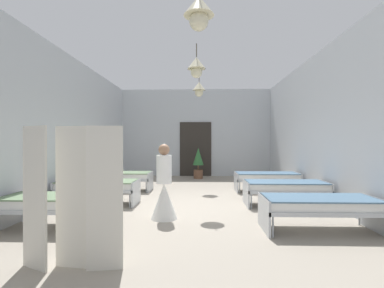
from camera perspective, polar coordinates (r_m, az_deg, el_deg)
The scene contains 11 objects.
ground_plane at distance 6.87m, azimuth -0.26°, elevation -12.72°, with size 7.21×12.13×0.10m, color #9E9384.
room_shell at distance 8.09m, azimuth 0.12°, elevation 3.46°, with size 7.01×11.73×3.87m.
bed_left_row_0 at distance 5.50m, azimuth -25.72°, elevation -10.85°, with size 1.90×0.84×0.57m.
bed_right_row_0 at distance 5.29m, azimuth 24.57°, elevation -11.29°, with size 1.90×0.84×0.57m.
bed_left_row_1 at distance 7.22m, azimuth -18.64°, elevation -8.15°, with size 1.90×0.84×0.57m.
bed_right_row_1 at distance 7.06m, azimuth 18.55°, elevation -8.34°, with size 1.90×0.84×0.57m.
bed_left_row_2 at distance 9.00m, azimuth -14.37°, elevation -6.45°, with size 1.90×0.84×0.57m.
bed_right_row_2 at distance 8.88m, azimuth 15.00°, elevation -6.54°, with size 1.90×0.84×0.57m.
nurse_near_aisle at distance 5.58m, azimuth -5.73°, elevation -9.71°, with size 0.52×0.52×1.49m.
potted_plant at distance 11.56m, azimuth 1.28°, elevation -3.54°, with size 0.44×0.44×1.27m.
privacy_screen at distance 3.67m, azimuth -23.60°, elevation -9.96°, with size 1.25×0.21×1.70m.
Camera 1 is at (0.25, -6.68, 1.51)m, focal length 26.09 mm.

